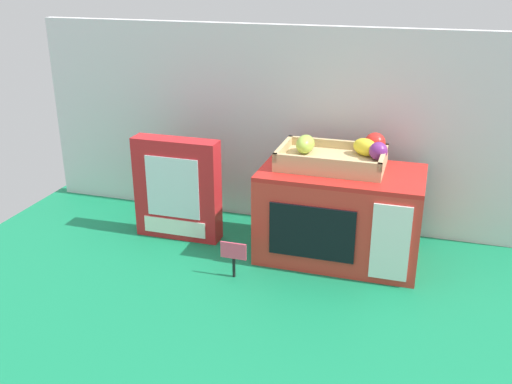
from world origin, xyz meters
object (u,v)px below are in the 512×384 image
object	(u,v)px
food_groups_crate	(338,156)
price_sign	(233,254)
cookie_set_box	(177,189)
toy_microwave	(340,214)

from	to	relation	value
food_groups_crate	price_sign	size ratio (longest dim) A/B	2.88
food_groups_crate	cookie_set_box	size ratio (longest dim) A/B	0.95
toy_microwave	price_sign	xyz separation A→B (m)	(-0.24, -0.20, -0.06)
food_groups_crate	price_sign	world-z (taller)	food_groups_crate
cookie_set_box	price_sign	xyz separation A→B (m)	(0.24, -0.19, -0.08)
food_groups_crate	cookie_set_box	world-z (taller)	food_groups_crate
toy_microwave	price_sign	world-z (taller)	toy_microwave
price_sign	food_groups_crate	bearing A→B (deg)	46.96
toy_microwave	cookie_set_box	size ratio (longest dim) A/B	1.43
toy_microwave	price_sign	bearing A→B (deg)	-140.31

